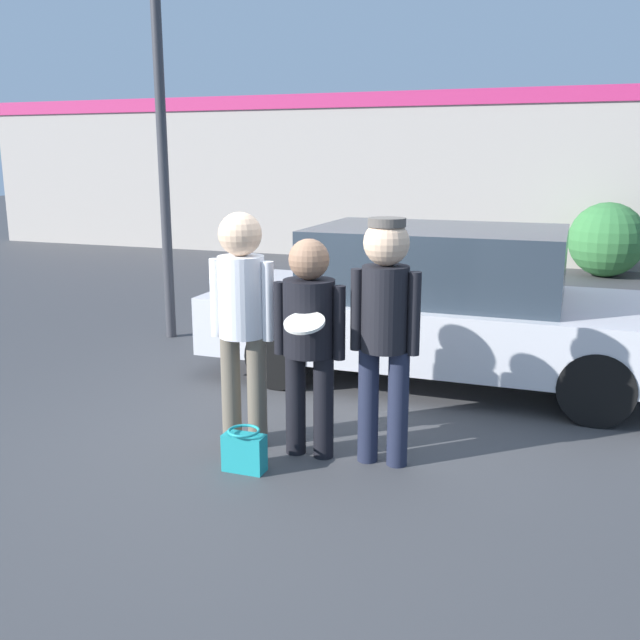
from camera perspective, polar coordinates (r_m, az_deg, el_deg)
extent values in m
plane|color=#3F3F42|center=(5.68, -2.46, -9.66)|extent=(56.00, 56.00, 0.00)
cube|color=#B2A89E|center=(15.04, 12.37, 11.02)|extent=(24.00, 0.18, 3.46)
cube|color=#CC2D6B|center=(14.97, 12.62, 17.07)|extent=(24.00, 0.04, 0.30)
cylinder|color=#665B4C|center=(5.56, -7.13, -5.50)|extent=(0.15, 0.15, 0.86)
cylinder|color=#665B4C|center=(5.47, -5.06, -5.77)|extent=(0.15, 0.15, 0.86)
cylinder|color=silver|center=(5.33, -6.29, 1.87)|extent=(0.35, 0.35, 0.61)
cylinder|color=silver|center=(5.43, -8.32, 1.79)|extent=(0.09, 0.09, 0.59)
cylinder|color=silver|center=(5.24, -4.18, 1.49)|extent=(0.09, 0.09, 0.59)
sphere|color=#DBB28E|center=(5.26, -6.42, 6.85)|extent=(0.32, 0.32, 0.32)
cylinder|color=black|center=(5.34, -1.96, -6.69)|extent=(0.15, 0.15, 0.78)
cylinder|color=black|center=(5.26, 0.28, -6.96)|extent=(0.15, 0.15, 0.78)
cylinder|color=black|center=(5.11, -0.88, 0.20)|extent=(0.38, 0.38, 0.55)
cylinder|color=black|center=(5.20, -3.22, 0.15)|extent=(0.09, 0.09, 0.54)
cylinder|color=black|center=(5.04, 1.55, -0.24)|extent=(0.09, 0.09, 0.54)
sphere|color=#8C664C|center=(5.03, -0.89, 4.88)|extent=(0.29, 0.29, 0.29)
cylinder|color=silver|center=(4.83, -1.26, -0.22)|extent=(0.28, 0.28, 0.11)
cylinder|color=#1E2338|center=(5.20, 3.88, -6.84)|extent=(0.15, 0.15, 0.85)
cylinder|color=#1E2338|center=(5.15, 6.25, -7.09)|extent=(0.15, 0.15, 0.85)
cylinder|color=black|center=(4.97, 5.23, 0.90)|extent=(0.33, 0.33, 0.60)
cylinder|color=black|center=(5.03, 2.96, 0.84)|extent=(0.09, 0.09, 0.58)
cylinder|color=black|center=(4.93, 7.53, 0.49)|extent=(0.09, 0.09, 0.58)
sphere|color=#DBB28E|center=(4.90, 5.34, 6.17)|extent=(0.32, 0.32, 0.32)
cylinder|color=#4C4742|center=(4.88, 5.37, 7.79)|extent=(0.26, 0.26, 0.06)
cube|color=silver|center=(7.20, 9.89, -0.30)|extent=(4.59, 1.93, 0.57)
cube|color=#28333D|center=(7.10, 9.36, 4.63)|extent=(2.39, 1.66, 0.67)
cylinder|color=black|center=(8.00, 21.01, -1.39)|extent=(0.63, 0.22, 0.63)
cylinder|color=black|center=(6.34, 21.21, -5.09)|extent=(0.63, 0.22, 0.63)
cylinder|color=black|center=(8.41, 1.29, 0.16)|extent=(0.63, 0.22, 0.63)
cylinder|color=black|center=(6.84, -3.31, -2.88)|extent=(0.63, 0.22, 0.63)
cylinder|color=#38383D|center=(8.78, -12.77, 18.55)|extent=(0.12, 0.12, 6.16)
sphere|color=#387A3D|center=(14.12, 21.95, 5.99)|extent=(1.36, 1.36, 1.36)
cube|color=teal|center=(5.16, -6.07, -10.52)|extent=(0.30, 0.14, 0.27)
torus|color=teal|center=(5.09, -6.12, -8.81)|extent=(0.23, 0.23, 0.02)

